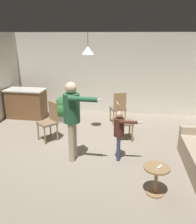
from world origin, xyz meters
TOP-DOWN VIEW (x-y plane):
  - ground at (0.00, 0.00)m, footprint 7.68×7.68m
  - wall_back at (0.00, 3.20)m, footprint 6.40×0.10m
  - kitchen_counter at (-2.45, 2.13)m, footprint 1.26×0.66m
  - side_table_by_couch at (1.51, -1.30)m, footprint 0.44×0.44m
  - person_adult at (-0.19, -0.36)m, footprint 0.84×0.51m
  - person_child at (0.78, -0.20)m, footprint 0.59×0.32m
  - dining_chair_by_counter at (-1.07, 0.56)m, footprint 0.59×0.59m
  - dining_chair_near_wall at (0.75, 0.86)m, footprint 0.51×0.51m
  - dining_chair_centre_back at (0.57, 2.02)m, footprint 0.55×0.55m
  - potted_plant_corner at (-1.15, 1.87)m, footprint 0.54×0.54m
  - spare_remote_on_table at (1.55, -1.33)m, footprint 0.11×0.13m
  - ceiling_light_pendant at (-0.16, 1.13)m, footprint 0.32×0.32m

SIDE VIEW (x-z plane):
  - ground at x=0.00m, z-range 0.00..0.00m
  - side_table_by_couch at x=1.51m, z-range 0.07..0.59m
  - potted_plant_corner at x=-1.15m, z-range 0.04..0.86m
  - kitchen_counter at x=-2.45m, z-range 0.00..0.95m
  - spare_remote_on_table at x=1.55m, z-range 0.52..0.56m
  - dining_chair_by_counter at x=-1.07m, z-range 0.05..1.05m
  - dining_chair_near_wall at x=0.75m, z-range 0.05..1.05m
  - dining_chair_centre_back at x=0.57m, z-range 0.05..1.05m
  - person_child at x=0.78m, z-range 0.13..1.24m
  - person_adult at x=-0.19m, z-range 0.21..1.93m
  - wall_back at x=0.00m, z-range 0.00..2.70m
  - ceiling_light_pendant at x=-0.16m, z-range 1.98..2.53m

